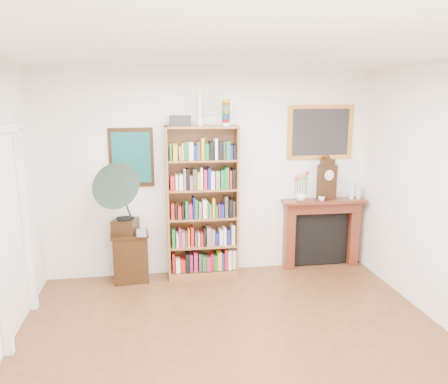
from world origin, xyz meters
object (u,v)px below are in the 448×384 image
object	(u,v)px
bookshelf	(202,194)
gramophone	(123,195)
bottle_left	(352,190)
cd_stack	(141,233)
side_cabinet	(130,257)
mantel_clock	(327,180)
teacup	(322,199)
flower_vase	(301,195)
fireplace	(321,227)
bottle_right	(358,192)

from	to	relation	value
bookshelf	gramophone	world-z (taller)	bookshelf
bottle_left	cd_stack	bearing A→B (deg)	-176.36
side_cabinet	gramophone	distance (m)	0.89
side_cabinet	mantel_clock	bearing A→B (deg)	-2.70
teacup	flower_vase	bearing A→B (deg)	168.11
fireplace	side_cabinet	bearing A→B (deg)	-175.85
bottle_right	gramophone	bearing A→B (deg)	-177.12
fireplace	flower_vase	world-z (taller)	flower_vase
side_cabinet	fireplace	distance (m)	2.73
gramophone	bottle_right	size ratio (longest dim) A/B	4.89
side_cabinet	flower_vase	world-z (taller)	flower_vase
gramophone	flower_vase	distance (m)	2.43
cd_stack	mantel_clock	world-z (taller)	mantel_clock
fireplace	bottle_left	distance (m)	0.68
flower_vase	bottle_left	world-z (taller)	bottle_left
mantel_clock	teacup	world-z (taller)	mantel_clock
gramophone	bottle_left	bearing A→B (deg)	19.49
side_cabinet	teacup	distance (m)	2.75
bookshelf	teacup	world-z (taller)	bookshelf
flower_vase	bottle_right	bearing A→B (deg)	-0.10
mantel_clock	flower_vase	xyz separation A→B (m)	(-0.39, -0.04, -0.20)
side_cabinet	fireplace	bearing A→B (deg)	-2.18
fireplace	flower_vase	xyz separation A→B (m)	(-0.35, -0.06, 0.50)
cd_stack	bottle_left	world-z (taller)	bottle_left
fireplace	gramophone	size ratio (longest dim) A/B	1.23
side_cabinet	bottle_right	xyz separation A→B (m)	(3.23, 0.05, 0.77)
bookshelf	bottle_left	distance (m)	2.15
teacup	gramophone	bearing A→B (deg)	-177.73
gramophone	side_cabinet	bearing A→B (deg)	84.10
bookshelf	teacup	distance (m)	1.68
fireplace	gramophone	world-z (taller)	gramophone
side_cabinet	gramophone	bearing A→B (deg)	-116.76
side_cabinet	bottle_left	size ratio (longest dim) A/B	2.78
side_cabinet	bottle_left	distance (m)	3.23
bookshelf	mantel_clock	world-z (taller)	bookshelf
flower_vase	mantel_clock	bearing A→B (deg)	5.30
gramophone	mantel_clock	xyz separation A→B (m)	(2.81, 0.20, 0.06)
bottle_left	gramophone	bearing A→B (deg)	-176.92
side_cabinet	teacup	size ratio (longest dim) A/B	7.84
teacup	bottle_right	bearing A→B (deg)	5.75
bottle_left	fireplace	bearing A→B (deg)	172.45
bookshelf	bottle_left	size ratio (longest dim) A/B	9.91
bookshelf	gramophone	bearing A→B (deg)	-171.41
mantel_clock	flower_vase	bearing A→B (deg)	173.01
fireplace	gramophone	distance (m)	2.85
side_cabinet	bottle_left	world-z (taller)	bottle_left
mantel_clock	bottle_left	world-z (taller)	mantel_clock
side_cabinet	bottle_left	xyz separation A→B (m)	(3.13, 0.05, 0.79)
cd_stack	bottle_right	xyz separation A→B (m)	(3.07, 0.18, 0.40)
cd_stack	bottle_left	bearing A→B (deg)	3.64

